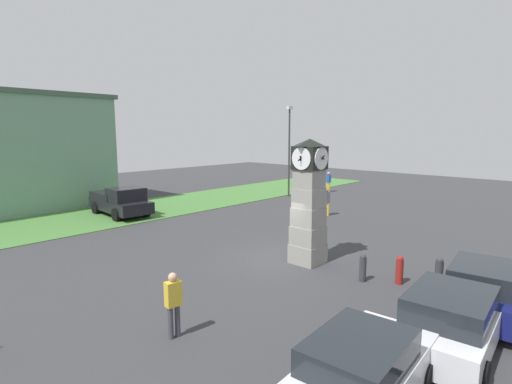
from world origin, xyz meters
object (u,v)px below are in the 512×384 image
object	(u,v)px
clock_tower	(309,204)
car_by_building	(486,289)
pedestrian_by_cars	(327,200)
bollard_mid_row	(400,270)
pedestrian_crossing_lot	(328,180)
bollard_near_tower	(439,270)
pedestrian_near_bench	(173,300)
street_lamp_near_road	(289,146)
car_near_tower	(451,320)
bollard_far_row	(363,267)
pickup_truck	(120,201)
car_navy_sedan	(363,371)

from	to	relation	value
clock_tower	car_by_building	xyz separation A→B (m)	(-0.42, -6.51, -1.63)
pedestrian_by_cars	bollard_mid_row	bearing A→B (deg)	-134.50
car_by_building	clock_tower	bearing A→B (deg)	86.31
clock_tower	pedestrian_crossing_lot	xyz separation A→B (m)	(16.74, 9.68, -1.42)
bollard_near_tower	car_by_building	world-z (taller)	car_by_building
pedestrian_near_bench	street_lamp_near_road	size ratio (longest dim) A/B	0.24
bollard_near_tower	pedestrian_near_bench	world-z (taller)	pedestrian_near_bench
pedestrian_crossing_lot	pedestrian_by_cars	xyz separation A→B (m)	(-8.47, -5.26, -0.02)
pedestrian_near_bench	street_lamp_near_road	xyz separation A→B (m)	(19.81, 11.75, 3.11)
car_near_tower	pedestrian_by_cars	world-z (taller)	pedestrian_by_cars
bollard_far_row	pedestrian_crossing_lot	world-z (taller)	pedestrian_crossing_lot
street_lamp_near_road	car_by_building	bearing A→B (deg)	-126.91
pedestrian_near_bench	pickup_truck	bearing A→B (deg)	65.78
clock_tower	street_lamp_near_road	size ratio (longest dim) A/B	0.69
bollard_near_tower	street_lamp_near_road	bearing A→B (deg)	54.09
bollard_mid_row	car_navy_sedan	xyz separation A→B (m)	(-6.70, -2.12, 0.28)
clock_tower	bollard_mid_row	world-z (taller)	clock_tower
pedestrian_near_bench	pedestrian_by_cars	size ratio (longest dim) A/B	1.01
clock_tower	pickup_truck	xyz separation A→B (m)	(-0.50, 14.00, -1.50)
pedestrian_crossing_lot	street_lamp_near_road	size ratio (longest dim) A/B	0.24
car_near_tower	pedestrian_near_bench	world-z (taller)	pedestrian_near_bench
car_by_building	pedestrian_by_cars	xyz separation A→B (m)	(8.69, 10.93, 0.20)
street_lamp_near_road	car_near_tower	bearing A→B (deg)	-132.34
bollard_mid_row	pedestrian_crossing_lot	world-z (taller)	pedestrian_crossing_lot
pickup_truck	pedestrian_near_bench	world-z (taller)	pickup_truck
car_navy_sedan	pedestrian_near_bench	world-z (taller)	pedestrian_near_bench
car_by_building	bollard_mid_row	bearing A→B (deg)	75.58
bollard_far_row	pedestrian_by_cars	bearing A→B (deg)	39.27
pedestrian_near_bench	pedestrian_crossing_lot	distance (m)	26.20
pickup_truck	pedestrian_near_bench	bearing A→B (deg)	-114.22
bollard_far_row	street_lamp_near_road	bearing A→B (deg)	46.08
bollard_mid_row	street_lamp_near_road	size ratio (longest dim) A/B	0.14
street_lamp_near_road	clock_tower	bearing A→B (deg)	-139.33
car_by_building	pedestrian_by_cars	bearing A→B (deg)	51.52
clock_tower	bollard_near_tower	world-z (taller)	clock_tower
car_near_tower	street_lamp_near_road	bearing A→B (deg)	47.66
pedestrian_near_bench	pedestrian_crossing_lot	xyz separation A→B (m)	(23.96, 10.60, 0.01)
clock_tower	car_near_tower	bearing A→B (deg)	-115.74
bollard_near_tower	pedestrian_by_cars	distance (m)	11.40
pickup_truck	street_lamp_near_road	bearing A→B (deg)	-13.64
car_navy_sedan	car_near_tower	bearing A→B (deg)	-9.77
bollard_mid_row	street_lamp_near_road	world-z (taller)	street_lamp_near_road
pedestrian_by_cars	bollard_near_tower	bearing A→B (deg)	-127.17
bollard_mid_row	clock_tower	bearing A→B (deg)	94.78
car_near_tower	street_lamp_near_road	world-z (taller)	street_lamp_near_road
clock_tower	bollard_mid_row	size ratio (longest dim) A/B	4.97
pickup_truck	pedestrian_by_cars	xyz separation A→B (m)	(8.77, -9.58, 0.07)
bollard_far_row	pedestrian_crossing_lot	distance (m)	21.07
clock_tower	bollard_far_row	size ratio (longest dim) A/B	4.98
pedestrian_crossing_lot	pedestrian_by_cars	bearing A→B (deg)	-148.19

